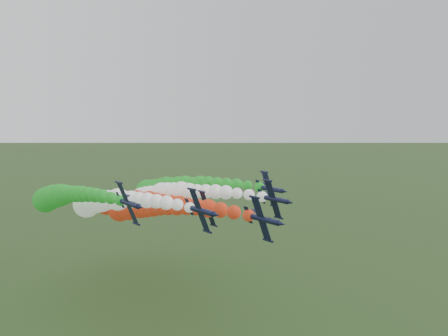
{
  "coord_description": "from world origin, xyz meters",
  "views": [
    {
      "loc": [
        -57.9,
        -64.28,
        57.16
      ],
      "look_at": [
        1.74,
        9.31,
        46.22
      ],
      "focal_mm": 35.0,
      "sensor_mm": 36.0,
      "label": 1
    }
  ],
  "objects_px": {
    "jet_inner_left": "(101,202)",
    "jet_trail": "(122,202)",
    "jet_inner_right": "(164,194)",
    "jet_outer_left": "(55,197)",
    "jet_outer_right": "(166,188)",
    "jet_lead": "(142,207)"
  },
  "relations": [
    {
      "from": "jet_lead",
      "to": "jet_inner_right",
      "type": "bearing_deg",
      "value": 33.89
    },
    {
      "from": "jet_lead",
      "to": "jet_outer_right",
      "type": "height_order",
      "value": "jet_outer_right"
    },
    {
      "from": "jet_inner_left",
      "to": "jet_outer_right",
      "type": "relative_size",
      "value": 1.0
    },
    {
      "from": "jet_inner_right",
      "to": "jet_trail",
      "type": "distance_m",
      "value": 20.06
    },
    {
      "from": "jet_inner_right",
      "to": "jet_trail",
      "type": "xyz_separation_m",
      "value": [
        -6.2,
        18.56,
        -4.43
      ]
    },
    {
      "from": "jet_inner_left",
      "to": "jet_outer_left",
      "type": "xyz_separation_m",
      "value": [
        -9.83,
        11.38,
        0.96
      ]
    },
    {
      "from": "jet_inner_left",
      "to": "jet_trail",
      "type": "distance_m",
      "value": 20.78
    },
    {
      "from": "jet_inner_right",
      "to": "jet_outer_left",
      "type": "relative_size",
      "value": 0.99
    },
    {
      "from": "jet_inner_right",
      "to": "jet_outer_right",
      "type": "height_order",
      "value": "jet_outer_right"
    },
    {
      "from": "jet_lead",
      "to": "jet_trail",
      "type": "relative_size",
      "value": 1.0
    },
    {
      "from": "jet_lead",
      "to": "jet_outer_left",
      "type": "height_order",
      "value": "jet_outer_left"
    },
    {
      "from": "jet_lead",
      "to": "jet_outer_right",
      "type": "relative_size",
      "value": 1.0
    },
    {
      "from": "jet_inner_right",
      "to": "jet_trail",
      "type": "relative_size",
      "value": 0.99
    },
    {
      "from": "jet_inner_right",
      "to": "jet_outer_left",
      "type": "bearing_deg",
      "value": 153.4
    },
    {
      "from": "jet_inner_left",
      "to": "jet_outer_left",
      "type": "height_order",
      "value": "jet_outer_left"
    },
    {
      "from": "jet_inner_left",
      "to": "jet_outer_right",
      "type": "height_order",
      "value": "jet_outer_right"
    },
    {
      "from": "jet_outer_right",
      "to": "jet_trail",
      "type": "bearing_deg",
      "value": 151.52
    },
    {
      "from": "jet_outer_left",
      "to": "jet_trail",
      "type": "relative_size",
      "value": 1.0
    },
    {
      "from": "jet_outer_left",
      "to": "jet_trail",
      "type": "height_order",
      "value": "jet_outer_left"
    },
    {
      "from": "jet_outer_left",
      "to": "jet_inner_right",
      "type": "bearing_deg",
      "value": -26.6
    },
    {
      "from": "jet_outer_left",
      "to": "jet_outer_right",
      "type": "xyz_separation_m",
      "value": [
        37.35,
        -3.82,
        -0.4
      ]
    },
    {
      "from": "jet_inner_left",
      "to": "jet_outer_left",
      "type": "relative_size",
      "value": 1.0
    }
  ]
}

